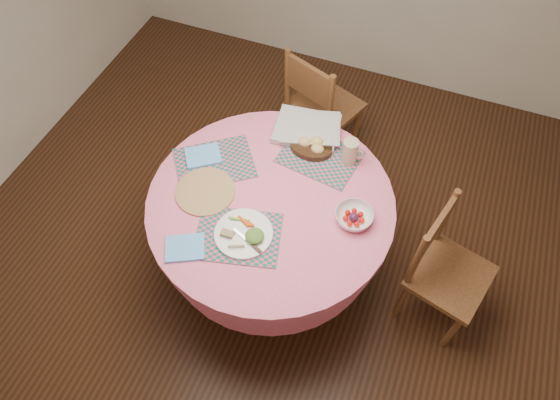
{
  "coord_description": "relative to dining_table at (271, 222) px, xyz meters",
  "views": [
    {
      "loc": [
        0.56,
        -1.3,
        2.78
      ],
      "look_at": [
        0.05,
        0.0,
        0.78
      ],
      "focal_mm": 32.0,
      "sensor_mm": 36.0,
      "label": 1
    }
  ],
  "objects": [
    {
      "name": "ground",
      "position": [
        0.0,
        0.0,
        -0.56
      ],
      "size": [
        4.0,
        4.0,
        0.0
      ],
      "primitive_type": "plane",
      "color": "#331C0F",
      "rests_on": "ground"
    },
    {
      "name": "room_envelope",
      "position": [
        0.0,
        0.0,
        1.16
      ],
      "size": [
        4.01,
        4.01,
        2.71
      ],
      "color": "silver",
      "rests_on": "ground"
    },
    {
      "name": "dining_table",
      "position": [
        0.0,
        0.0,
        0.0
      ],
      "size": [
        1.24,
        1.24,
        0.75
      ],
      "color": "pink",
      "rests_on": "ground"
    },
    {
      "name": "chair_right",
      "position": [
        0.92,
        0.13,
        -0.11
      ],
      "size": [
        0.46,
        0.48,
        0.85
      ],
      "rotation": [
        0.0,
        0.0,
        1.31
      ],
      "color": "brown",
      "rests_on": "ground"
    },
    {
      "name": "chair_back",
      "position": [
        -0.07,
        1.0,
        -0.09
      ],
      "size": [
        0.53,
        0.52,
        0.9
      ],
      "rotation": [
        0.0,
        0.0,
        2.77
      ],
      "color": "brown",
      "rests_on": "ground"
    },
    {
      "name": "placemat_front",
      "position": [
        -0.07,
        -0.25,
        0.2
      ],
      "size": [
        0.46,
        0.39,
        0.01
      ],
      "primitive_type": "cube",
      "rotation": [
        0.0,
        0.0,
        0.25
      ],
      "color": "#116353",
      "rests_on": "dining_table"
    },
    {
      "name": "placemat_left",
      "position": [
        -0.36,
        0.11,
        0.2
      ],
      "size": [
        0.5,
        0.48,
        0.01
      ],
      "primitive_type": "cube",
      "rotation": [
        0.0,
        0.0,
        0.64
      ],
      "color": "#116353",
      "rests_on": "dining_table"
    },
    {
      "name": "placemat_back",
      "position": [
        0.14,
        0.36,
        0.2
      ],
      "size": [
        0.44,
        0.35,
        0.01
      ],
      "primitive_type": "cube",
      "rotation": [
        0.0,
        0.0,
        -0.14
      ],
      "color": "#116353",
      "rests_on": "dining_table"
    },
    {
      "name": "wicker_trivet",
      "position": [
        -0.32,
        -0.07,
        0.2
      ],
      "size": [
        0.3,
        0.3,
        0.01
      ],
      "primitive_type": "cylinder",
      "color": "#A27F46",
      "rests_on": "dining_table"
    },
    {
      "name": "napkin_near",
      "position": [
        -0.27,
        -0.4,
        0.2
      ],
      "size": [
        0.22,
        0.21,
        0.01
      ],
      "primitive_type": "cube",
      "rotation": [
        0.0,
        0.0,
        0.48
      ],
      "color": "#63AEFF",
      "rests_on": "dining_table"
    },
    {
      "name": "napkin_far",
      "position": [
        -0.43,
        0.13,
        0.21
      ],
      "size": [
        0.23,
        0.22,
        0.01
      ],
      "primitive_type": "cube",
      "rotation": [
        0.0,
        0.0,
        0.62
      ],
      "color": "#63AEFF",
      "rests_on": "placemat_left"
    },
    {
      "name": "dinner_plate",
      "position": [
        -0.04,
        -0.24,
        0.22
      ],
      "size": [
        0.28,
        0.28,
        0.05
      ],
      "rotation": [
        0.0,
        0.0,
        0.06
      ],
      "color": "white",
      "rests_on": "placemat_front"
    },
    {
      "name": "bread_bowl",
      "position": [
        0.08,
        0.39,
        0.23
      ],
      "size": [
        0.23,
        0.23,
        0.08
      ],
      "color": "black",
      "rests_on": "placemat_back"
    },
    {
      "name": "latte_mug",
      "position": [
        0.29,
        0.38,
        0.27
      ],
      "size": [
        0.12,
        0.08,
        0.15
      ],
      "color": "tan",
      "rests_on": "placemat_back"
    },
    {
      "name": "fruit_bowl",
      "position": [
        0.41,
        0.04,
        0.22
      ],
      "size": [
        0.23,
        0.23,
        0.06
      ],
      "rotation": [
        0.0,
        0.0,
        -0.35
      ],
      "color": "white",
      "rests_on": "dining_table"
    },
    {
      "name": "newspaper_stack",
      "position": [
        0.01,
        0.5,
        0.22
      ],
      "size": [
        0.39,
        0.33,
        0.04
      ],
      "rotation": [
        0.0,
        0.0,
        0.13
      ],
      "color": "silver",
      "rests_on": "dining_table"
    }
  ]
}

